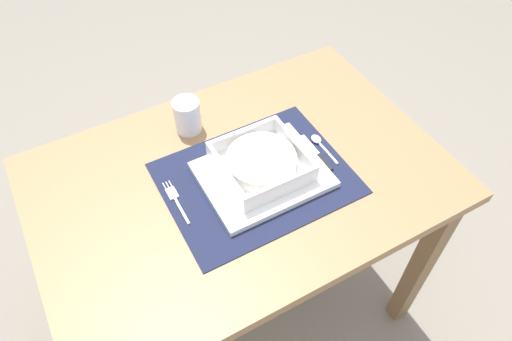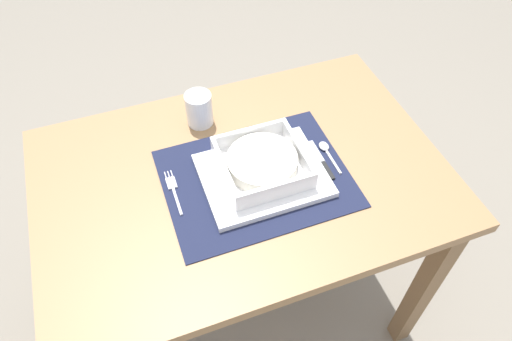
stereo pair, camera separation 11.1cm
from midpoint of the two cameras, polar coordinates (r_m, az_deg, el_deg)
name	(u,v)px [view 1 (the left image)]	position (r m, az deg, el deg)	size (l,w,h in m)	color
ground_plane	(246,302)	(1.74, -3.15, -15.73)	(6.00, 6.00, 0.00)	gray
dining_table	(242,201)	(1.22, -4.33, -3.91)	(0.99, 0.67, 0.70)	#936D47
placemat	(256,178)	(1.13, -2.80, -1.10)	(0.44, 0.34, 0.00)	#191E38
serving_plate	(263,175)	(1.13, -2.01, -0.66)	(0.29, 0.23, 0.02)	white
porridge_bowl	(261,163)	(1.11, -2.21, 0.79)	(0.20, 0.20, 0.05)	white
fork	(175,199)	(1.11, -12.60, -3.51)	(0.02, 0.14, 0.00)	silver
spoon	(319,142)	(1.21, 4.99, 3.31)	(0.02, 0.11, 0.01)	silver
butter_knife	(318,155)	(1.18, 4.83, 1.78)	(0.01, 0.14, 0.01)	black
bread_knife	(315,161)	(1.16, 4.50, 0.93)	(0.01, 0.13, 0.01)	#59331E
drinking_glass	(187,117)	(1.24, -10.85, 6.25)	(0.07, 0.07, 0.09)	white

